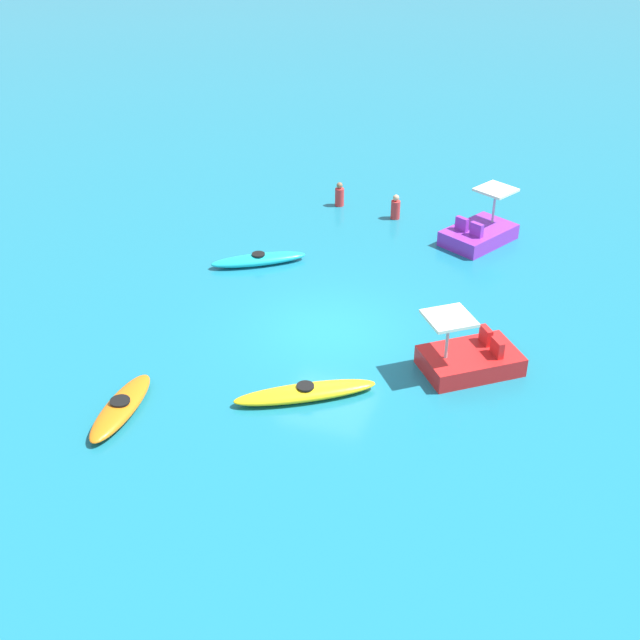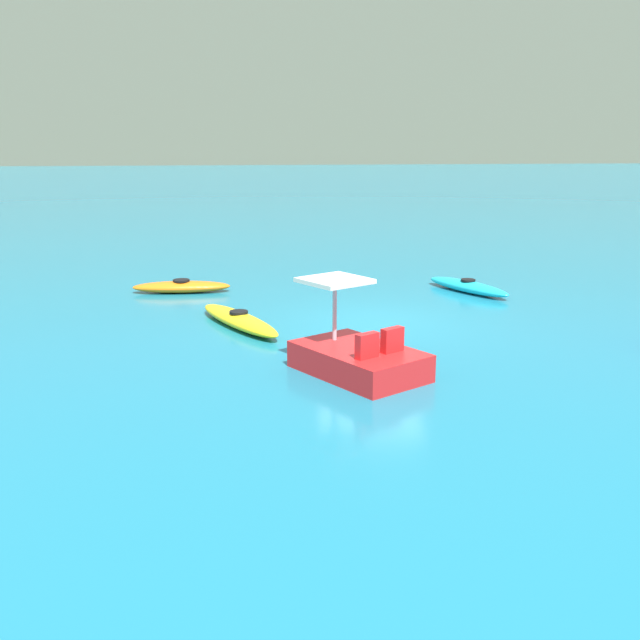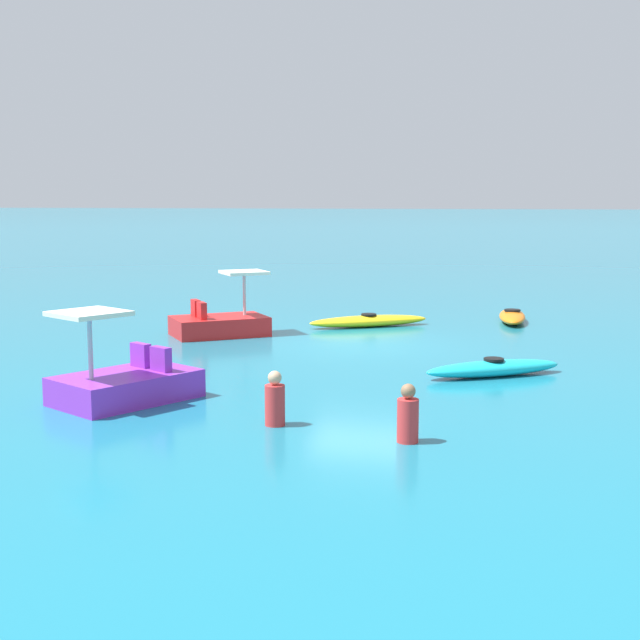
% 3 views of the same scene
% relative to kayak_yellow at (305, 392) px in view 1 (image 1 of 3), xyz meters
% --- Properties ---
extents(ground_plane, '(600.00, 600.00, 0.00)m').
position_rel_kayak_yellow_xyz_m(ground_plane, '(3.10, 0.44, -0.16)').
color(ground_plane, '#19728C').
extents(kayak_yellow, '(2.43, 3.31, 0.37)m').
position_rel_kayak_yellow_xyz_m(kayak_yellow, '(0.00, 0.00, 0.00)').
color(kayak_yellow, yellow).
rests_on(kayak_yellow, ground_plane).
extents(kayak_cyan, '(2.18, 2.85, 0.37)m').
position_rel_kayak_yellow_xyz_m(kayak_cyan, '(6.08, 3.83, 0.00)').
color(kayak_cyan, '#19B7C6').
rests_on(kayak_cyan, ground_plane).
extents(kayak_orange, '(2.77, 0.94, 0.37)m').
position_rel_kayak_yellow_xyz_m(kayak_orange, '(-2.00, 3.87, 0.00)').
color(kayak_orange, orange).
rests_on(kayak_orange, ground_plane).
extents(pedal_boat_red, '(2.66, 2.82, 1.68)m').
position_rel_kayak_yellow_xyz_m(pedal_boat_red, '(2.53, -3.47, 0.17)').
color(pedal_boat_red, red).
rests_on(pedal_boat_red, ground_plane).
extents(pedal_boat_purple, '(2.82, 2.44, 1.68)m').
position_rel_kayak_yellow_xyz_m(pedal_boat_purple, '(9.99, -2.36, 0.17)').
color(pedal_boat_purple, purple).
rests_on(pedal_boat_purple, ground_plane).
extents(person_near_shore, '(0.40, 0.40, 0.88)m').
position_rel_kayak_yellow_xyz_m(person_near_shore, '(10.89, 0.71, 0.22)').
color(person_near_shore, red).
rests_on(person_near_shore, ground_plane).
extents(person_by_kayaks, '(0.40, 0.40, 0.88)m').
position_rel_kayak_yellow_xyz_m(person_by_kayaks, '(11.30, 2.90, 0.22)').
color(person_by_kayaks, red).
rests_on(person_by_kayaks, ground_plane).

